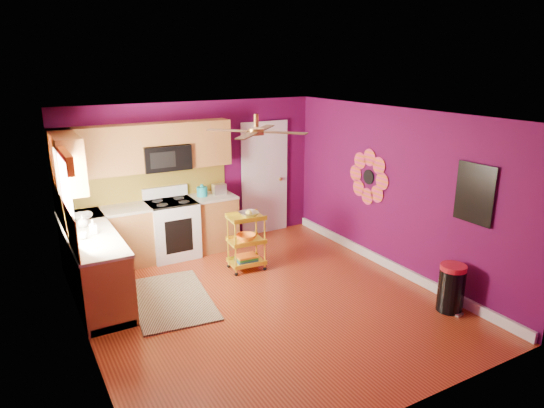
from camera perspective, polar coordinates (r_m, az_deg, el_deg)
ground at (r=6.71m, az=-0.86°, el=-11.36°), size 5.00×5.00×0.00m
room_envelope at (r=6.13m, az=-0.70°, el=2.31°), size 4.54×5.04×2.52m
lower_cabinets at (r=7.68m, az=-16.44°, el=-4.83°), size 2.81×2.31×0.94m
electric_range at (r=8.17m, az=-11.65°, el=-2.81°), size 0.76×0.66×1.13m
upper_cabinetry at (r=7.67m, az=-17.14°, el=5.72°), size 2.80×2.30×1.26m
left_window at (r=6.45m, az=-23.29°, el=2.60°), size 0.08×1.35×1.08m
panel_door at (r=9.00m, az=-0.89°, el=2.91°), size 0.95×0.11×2.15m
right_wall_art at (r=7.23m, az=16.13°, el=2.30°), size 0.04×2.74×1.04m
ceiling_fan at (r=6.17m, az=-1.85°, el=8.61°), size 1.01×1.01×0.26m
shag_rug at (r=6.87m, az=-11.76°, el=-10.91°), size 1.17×1.72×0.02m
rolling_cart at (r=7.49m, az=-3.00°, el=-4.16°), size 0.56×0.43×0.97m
trash_can at (r=6.76m, az=20.34°, el=-9.25°), size 0.39×0.40×0.64m
teal_kettle at (r=8.25m, az=-8.22°, el=1.48°), size 0.18×0.18×0.21m
toaster at (r=8.34m, az=-6.24°, el=1.76°), size 0.22×0.15×0.18m
soap_bottle_a at (r=6.80m, az=-20.33°, el=-2.54°), size 0.09×0.09×0.19m
soap_bottle_b at (r=7.13m, az=-21.39°, el=-1.89°), size 0.14×0.14×0.17m
counter_dish at (r=7.52m, az=-21.42°, el=-1.38°), size 0.29×0.29×0.07m
counter_cup at (r=6.67m, az=-21.35°, el=-3.50°), size 0.11×0.11×0.09m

